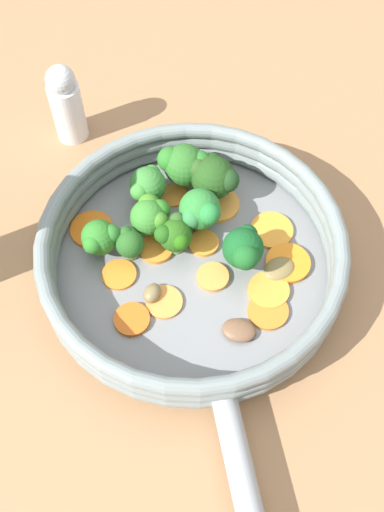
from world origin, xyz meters
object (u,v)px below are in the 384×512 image
(broccoli_floret_8, at_px, (100,238))
(carrot_slice_6, at_px, (213,277))
(broccoli_floret_0, at_px, (174,235))
(carrot_slice_1, at_px, (272,230))
(broccoli_floret_2, at_px, (244,249))
(carrot_slice_7, at_px, (92,229))
(carrot_slice_2, at_px, (288,263))
(mushroom_piece_1, at_px, (152,293))
(carrot_slice_11, at_px, (132,319))
(broccoli_floret_7, at_px, (130,242))
(salt_shaker, at_px, (66,104))
(carrot_slice_9, at_px, (269,290))
(broccoli_floret_1, at_px, (148,184))
(carrot_slice_8, at_px, (174,195))
(mushroom_piece_0, at_px, (279,269))
(carrot_slice_12, at_px, (164,302))
(carrot_slice_5, at_px, (268,311))
(broccoli_floret_4, at_px, (183,164))
(mushroom_piece_2, at_px, (239,330))
(broccoli_floret_3, at_px, (151,215))
(broccoli_floret_6, at_px, (200,211))
(carrot_slice_4, at_px, (156,249))
(carrot_slice_3, at_px, (204,243))
(skillet, at_px, (192,267))
(carrot_slice_0, at_px, (218,204))
(carrot_slice_10, at_px, (119,275))
(broccoli_floret_5, at_px, (213,176))

(broccoli_floret_8, bearing_deg, carrot_slice_6, 139.24)
(broccoli_floret_0, distance_m, broccoli_floret_8, 0.07)
(carrot_slice_1, bearing_deg, broccoli_floret_2, 25.73)
(carrot_slice_1, height_order, carrot_slice_7, same)
(carrot_slice_2, relative_size, mushroom_piece_1, 2.11)
(carrot_slice_11, bearing_deg, broccoli_floret_7, -111.72)
(carrot_slice_6, bearing_deg, salt_shaker, -76.48)
(carrot_slice_9, height_order, broccoli_floret_1, broccoli_floret_1)
(broccoli_floret_1, xyz_separation_m, salt_shaker, (0.04, -0.14, 0.01))
(carrot_slice_8, bearing_deg, carrot_slice_7, 2.19)
(mushroom_piece_0, bearing_deg, carrot_slice_12, -7.80)
(carrot_slice_5, xyz_separation_m, broccoli_floret_4, (0.01, -0.18, 0.03))
(broccoli_floret_4, height_order, mushroom_piece_2, broccoli_floret_4)
(carrot_slice_1, xyz_separation_m, broccoli_floret_3, (0.11, -0.05, 0.03))
(broccoli_floret_1, bearing_deg, broccoli_floret_6, 121.31)
(carrot_slice_4, relative_size, broccoli_floret_8, 0.80)
(carrot_slice_3, bearing_deg, mushroom_piece_1, 24.93)
(carrot_slice_8, relative_size, mushroom_piece_2, 0.91)
(carrot_slice_4, height_order, carrot_slice_9, same)
(broccoli_floret_2, bearing_deg, carrot_slice_8, -76.11)
(skillet, relative_size, carrot_slice_11, 8.20)
(carrot_slice_12, height_order, mushroom_piece_1, mushroom_piece_1)
(skillet, distance_m, mushroom_piece_1, 0.06)
(carrot_slice_6, bearing_deg, carrot_slice_5, 119.70)
(mushroom_piece_1, bearing_deg, carrot_slice_12, 123.02)
(carrot_slice_9, bearing_deg, broccoli_floret_6, -73.02)
(carrot_slice_6, bearing_deg, carrot_slice_0, -119.64)
(carrot_slice_1, distance_m, broccoli_floret_6, 0.08)
(carrot_slice_3, relative_size, broccoli_floret_7, 0.83)
(broccoli_floret_3, bearing_deg, carrot_slice_5, 115.63)
(mushroom_piece_0, bearing_deg, broccoli_floret_8, -32.49)
(carrot_slice_1, distance_m, carrot_slice_9, 0.07)
(carrot_slice_8, distance_m, salt_shaker, 0.16)
(broccoli_floret_7, bearing_deg, carrot_slice_8, -145.22)
(carrot_slice_1, bearing_deg, broccoli_floret_7, -14.21)
(broccoli_floret_4, bearing_deg, carrot_slice_8, 32.74)
(carrot_slice_3, xyz_separation_m, carrot_slice_4, (0.05, -0.01, 0.00))
(carrot_slice_1, height_order, mushroom_piece_1, mushroom_piece_1)
(carrot_slice_0, bearing_deg, carrot_slice_11, 32.70)
(carrot_slice_12, bearing_deg, broccoli_floret_2, -176.07)
(carrot_slice_1, height_order, carrot_slice_10, same)
(broccoli_floret_6, bearing_deg, broccoli_floret_7, -1.08)
(broccoli_floret_1, xyz_separation_m, broccoli_floret_4, (-0.04, -0.01, 0.01))
(carrot_slice_10, relative_size, broccoli_floret_2, 0.69)
(carrot_slice_12, bearing_deg, broccoli_floret_0, -123.93)
(carrot_slice_1, xyz_separation_m, carrot_slice_6, (0.08, 0.02, 0.00))
(skillet, height_order, carrot_slice_3, carrot_slice_3)
(carrot_slice_8, height_order, salt_shaker, salt_shaker)
(carrot_slice_11, xyz_separation_m, broccoli_floret_5, (-0.14, -0.10, 0.03))
(carrot_slice_6, bearing_deg, broccoli_floret_4, -100.98)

